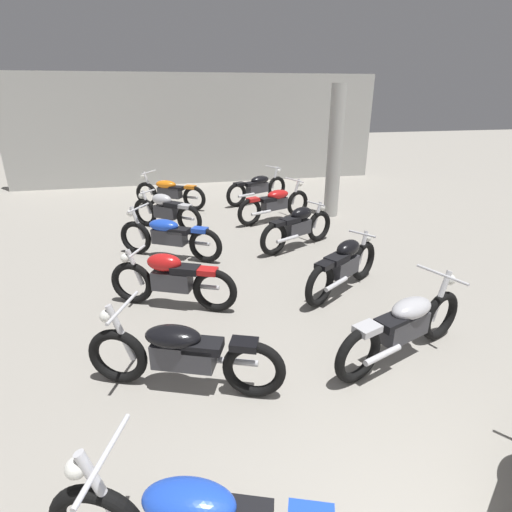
# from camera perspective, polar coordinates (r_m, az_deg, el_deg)

# --- Properties ---
(back_wall) EXTENTS (12.59, 0.24, 3.60)m
(back_wall) POSITION_cam_1_polar(r_m,az_deg,el_deg) (14.59, -7.90, 17.27)
(back_wall) COLOR #B2B2AD
(back_wall) RESTS_ON ground
(support_pillar) EXTENTS (0.36, 0.36, 3.20)m
(support_pillar) POSITION_cam_1_polar(r_m,az_deg,el_deg) (10.49, 11.06, 14.13)
(support_pillar) COLOR #B2B2AD
(support_pillar) RESTS_ON ground
(motorcycle_left_row_1) EXTENTS (2.06, 1.00, 0.97)m
(motorcycle_left_row_1) POSITION_cam_1_polar(r_m,az_deg,el_deg) (4.42, -10.39, -13.41)
(motorcycle_left_row_1) COLOR black
(motorcycle_left_row_1) RESTS_ON ground
(motorcycle_left_row_2) EXTENTS (1.84, 0.91, 0.88)m
(motorcycle_left_row_2) POSITION_cam_1_polar(r_m,az_deg,el_deg) (6.04, -11.89, -3.19)
(motorcycle_left_row_2) COLOR black
(motorcycle_left_row_2) RESTS_ON ground
(motorcycle_left_row_3) EXTENTS (1.93, 1.20, 0.97)m
(motorcycle_left_row_3) POSITION_cam_1_polar(r_m,az_deg,el_deg) (7.89, -12.27, 2.83)
(motorcycle_left_row_3) COLOR black
(motorcycle_left_row_3) RESTS_ON ground
(motorcycle_left_row_4) EXTENTS (1.57, 1.36, 0.88)m
(motorcycle_left_row_4) POSITION_cam_1_polar(r_m,az_deg,el_deg) (9.58, -12.65, 6.27)
(motorcycle_left_row_4) COLOR black
(motorcycle_left_row_4) RESTS_ON ground
(motorcycle_left_row_5) EXTENTS (1.90, 1.25, 0.97)m
(motorcycle_left_row_5) POSITION_cam_1_polar(r_m,az_deg,el_deg) (11.48, -12.18, 8.87)
(motorcycle_left_row_5) COLOR black
(motorcycle_left_row_5) RESTS_ON ground
(motorcycle_right_row_1) EXTENTS (2.07, 0.98, 0.97)m
(motorcycle_right_row_1) POSITION_cam_1_polar(r_m,az_deg,el_deg) (5.12, 20.29, -9.17)
(motorcycle_right_row_1) COLOR black
(motorcycle_right_row_1) RESTS_ON ground
(motorcycle_right_row_2) EXTENTS (1.69, 1.20, 0.88)m
(motorcycle_right_row_2) POSITION_cam_1_polar(r_m,az_deg,el_deg) (6.53, 12.36, -1.25)
(motorcycle_right_row_2) COLOR black
(motorcycle_right_row_2) RESTS_ON ground
(motorcycle_right_row_3) EXTENTS (1.81, 0.97, 0.88)m
(motorcycle_right_row_3) POSITION_cam_1_polar(r_m,az_deg,el_deg) (8.28, 5.96, 4.19)
(motorcycle_right_row_3) COLOR black
(motorcycle_right_row_3) RESTS_ON ground
(motorcycle_right_row_4) EXTENTS (2.05, 1.01, 0.97)m
(motorcycle_right_row_4) POSITION_cam_1_polar(r_m,az_deg,el_deg) (10.07, 2.71, 7.51)
(motorcycle_right_row_4) COLOR black
(motorcycle_right_row_4) RESTS_ON ground
(motorcycle_right_row_5) EXTENTS (2.00, 1.11, 0.97)m
(motorcycle_right_row_5) POSITION_cam_1_polar(r_m,az_deg,el_deg) (11.82, 0.23, 9.74)
(motorcycle_right_row_5) COLOR black
(motorcycle_right_row_5) RESTS_ON ground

